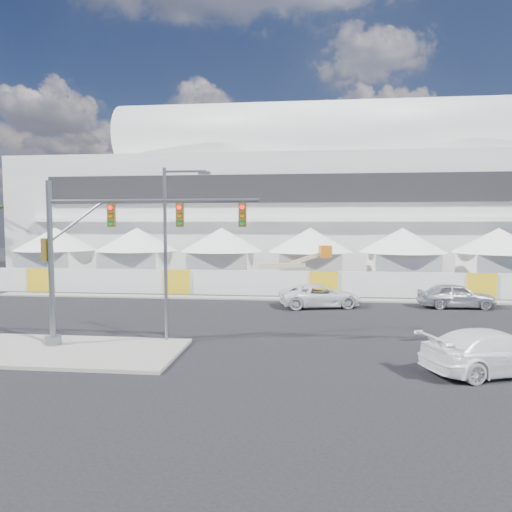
# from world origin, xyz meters

# --- Properties ---
(ground) EXTENTS (160.00, 160.00, 0.00)m
(ground) POSITION_xyz_m (0.00, 0.00, 0.00)
(ground) COLOR black
(ground) RESTS_ON ground
(median_island) EXTENTS (10.00, 5.00, 0.15)m
(median_island) POSITION_xyz_m (-6.00, -3.00, 0.07)
(median_island) COLOR gray
(median_island) RESTS_ON ground
(stadium) EXTENTS (80.00, 24.80, 21.98)m
(stadium) POSITION_xyz_m (8.71, 41.50, 9.45)
(stadium) COLOR silver
(stadium) RESTS_ON ground
(tent_row) EXTENTS (53.40, 8.40, 5.40)m
(tent_row) POSITION_xyz_m (0.50, 24.00, 3.15)
(tent_row) COLOR white
(tent_row) RESTS_ON ground
(hoarding_fence) EXTENTS (70.00, 0.25, 2.00)m
(hoarding_fence) POSITION_xyz_m (6.00, 14.50, 1.00)
(hoarding_fence) COLOR white
(hoarding_fence) RESTS_ON ground
(sedan_silver) EXTENTS (2.25, 5.12, 1.72)m
(sedan_silver) POSITION_xyz_m (14.87, 10.38, 0.86)
(sedan_silver) COLOR silver
(sedan_silver) RESTS_ON ground
(pickup_curb) EXTENTS (3.87, 6.10, 1.57)m
(pickup_curb) POSITION_xyz_m (5.57, 9.68, 0.78)
(pickup_curb) COLOR silver
(pickup_curb) RESTS_ON ground
(pickup_near) EXTENTS (4.14, 6.23, 1.68)m
(pickup_near) POSITION_xyz_m (11.81, -3.83, 0.84)
(pickup_near) COLOR white
(pickup_near) RESTS_ON ground
(lot_car_c) EXTENTS (1.94, 4.72, 1.37)m
(lot_car_c) POSITION_xyz_m (-13.15, 20.49, 0.68)
(lot_car_c) COLOR #A0A1A5
(lot_car_c) RESTS_ON ground
(traffic_mast) EXTENTS (10.04, 0.74, 7.61)m
(traffic_mast) POSITION_xyz_m (-5.10, -2.25, 4.37)
(traffic_mast) COLOR gray
(traffic_mast) RESTS_ON median_island
(streetlight_median) EXTENTS (2.29, 0.23, 8.29)m
(streetlight_median) POSITION_xyz_m (-1.96, -0.80, 4.91)
(streetlight_median) COLOR gray
(streetlight_median) RESTS_ON median_island
(boom_lift) EXTENTS (7.84, 2.59, 3.88)m
(boom_lift) POSITION_xyz_m (1.98, 17.33, 1.04)
(boom_lift) COLOR orange
(boom_lift) RESTS_ON ground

